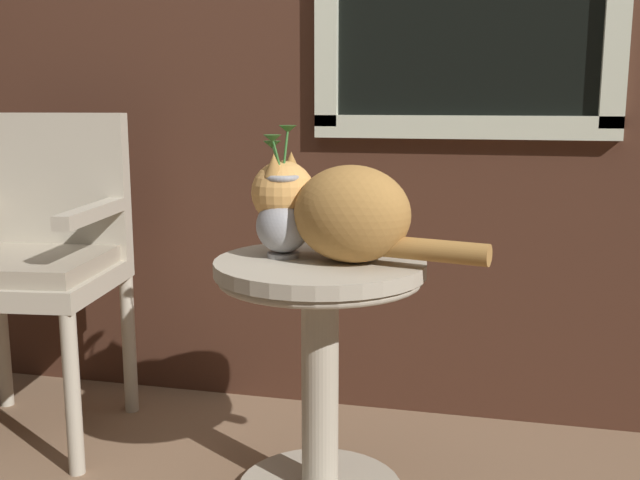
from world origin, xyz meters
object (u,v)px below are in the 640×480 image
at_px(wicker_chair, 36,250).
at_px(cat, 340,210).
at_px(wicker_side_table, 320,341).
at_px(pewter_vase_with_ivy, 283,217).

relative_size(wicker_chair, cat, 1.64).
xyz_separation_m(wicker_side_table, cat, (0.05, 0.00, 0.33)).
distance_m(wicker_chair, pewter_vase_with_ivy, 0.88).
relative_size(wicker_side_table, wicker_chair, 0.65).
distance_m(wicker_chair, cat, 1.02).
bearing_deg(wicker_side_table, wicker_chair, 167.11).
bearing_deg(cat, wicker_side_table, -174.43).
bearing_deg(wicker_chair, cat, -12.03).
height_order(wicker_chair, cat, wicker_chair).
height_order(cat, pewter_vase_with_ivy, pewter_vase_with_ivy).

